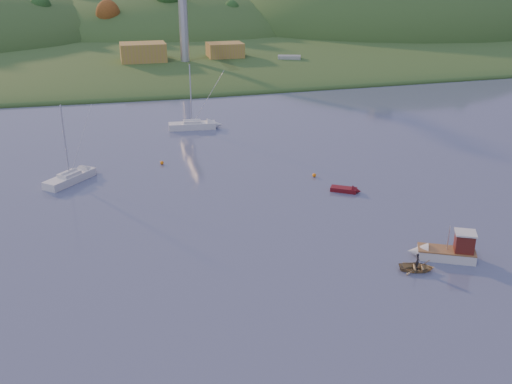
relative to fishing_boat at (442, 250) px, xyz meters
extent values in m
cube|color=#2B471C|center=(-11.22, 212.47, -0.86)|extent=(620.00, 220.00, 1.50)
ellipsoid|color=#2B471C|center=(-11.22, 147.47, -0.86)|extent=(640.00, 150.00, 7.00)
ellipsoid|color=#2B471C|center=(-1.22, 192.47, -0.86)|extent=(140.00, 120.00, 36.00)
ellipsoid|color=#2B471C|center=(83.78, 177.47, -0.86)|extent=(150.00, 130.00, 60.00)
cube|color=slate|center=(-6.22, 104.47, 0.34)|extent=(42.00, 16.00, 2.40)
cube|color=#A58837|center=(-19.22, 105.47, 3.94)|extent=(11.00, 8.00, 4.80)
cube|color=#A58837|center=(1.78, 106.47, 3.54)|extent=(9.00, 7.00, 4.00)
cylinder|color=#B7B7BC|center=(-9.22, 102.47, 10.54)|extent=(2.20, 2.20, 18.00)
cube|color=silver|center=(0.35, -0.18, -0.39)|extent=(5.47, 4.02, 0.93)
cone|color=silver|center=(-1.96, 1.00, -0.39)|extent=(2.46, 2.49, 1.87)
cube|color=brown|center=(0.35, -0.18, 0.09)|extent=(5.49, 4.06, 0.12)
cube|color=#531913|center=(1.65, -0.84, 1.01)|extent=(2.18, 2.14, 1.87)
cube|color=silver|center=(1.65, -0.84, 1.99)|extent=(2.46, 2.42, 0.16)
cylinder|color=silver|center=(0.35, -0.18, 1.32)|extent=(0.10, 0.10, 2.49)
cube|color=silver|center=(-34.40, 29.62, -0.37)|extent=(6.41, 6.72, 0.98)
cube|color=silver|center=(-34.40, 29.62, 0.17)|extent=(3.00, 3.06, 0.63)
cylinder|color=silver|center=(-34.40, 29.62, 4.59)|extent=(0.18, 0.18, 8.94)
cylinder|color=silver|center=(-34.40, 29.62, 0.42)|extent=(2.02, 2.19, 0.12)
cylinder|color=silver|center=(-34.40, 29.62, 0.52)|extent=(1.96, 2.09, 0.36)
cube|color=silver|center=(-15.70, 50.30, -0.33)|extent=(7.84, 2.95, 1.05)
cube|color=silver|center=(-15.70, 50.30, 0.25)|extent=(3.01, 1.97, 0.67)
cylinder|color=silver|center=(-15.70, 50.30, 4.99)|extent=(0.18, 0.18, 9.59)
cylinder|color=silver|center=(-15.70, 50.30, 0.50)|extent=(3.07, 0.38, 0.12)
cylinder|color=silver|center=(-15.70, 50.30, 0.60)|extent=(2.71, 0.59, 0.36)
imported|color=#A08758|center=(-3.38, -1.43, -0.54)|extent=(3.69, 3.14, 0.65)
imported|color=black|center=(-3.38, -1.43, -0.13)|extent=(0.50, 0.61, 1.45)
cube|color=#5B0D12|center=(-2.25, 17.97, -0.60)|extent=(3.30, 2.71, 0.52)
cone|color=#5B0D12|center=(-0.93, 17.14, -0.60)|extent=(1.59, 1.63, 1.25)
cube|color=slate|center=(17.38, 100.47, 0.01)|extent=(14.31, 9.02, 1.73)
cube|color=#B7B7BC|center=(17.38, 100.47, 1.45)|extent=(6.41, 4.64, 2.31)
sphere|color=orange|center=(-3.97, 23.57, -0.61)|extent=(0.50, 0.50, 0.50)
sphere|color=orange|center=(-22.48, 33.53, -0.61)|extent=(0.50, 0.50, 0.50)
camera|label=1|loc=(-28.80, -41.18, 24.96)|focal=40.00mm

